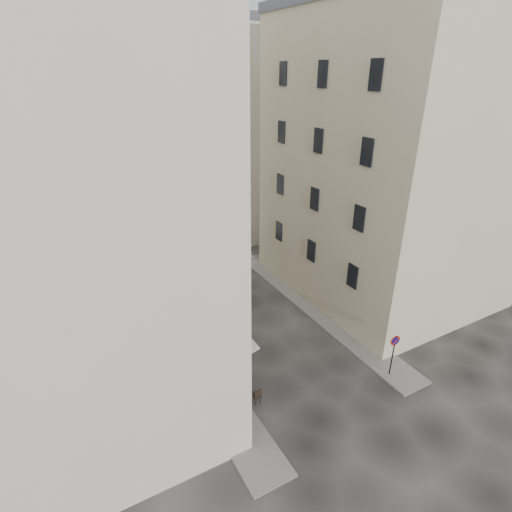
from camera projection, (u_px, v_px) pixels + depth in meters
ground at (280, 351)px, 22.98m from camera, size 90.00×90.00×0.00m
sidewalk_left at (182, 336)px, 24.17m from camera, size 2.00×22.00×0.12m
sidewalk_right at (313, 306)px, 27.29m from camera, size 2.00×18.00×0.12m
building_left at (31, 188)px, 16.42m from camera, size 12.20×16.20×20.60m
building_right at (390, 160)px, 26.38m from camera, size 12.20×14.20×18.60m
building_back at (154, 140)px, 33.69m from camera, size 18.20×10.20×18.60m
cafe_storefront at (201, 337)px, 21.10m from camera, size 1.74×7.30×3.50m
stone_steps at (199, 262)px, 32.80m from camera, size 9.00×3.15×0.80m
bollard_near at (237, 373)px, 20.54m from camera, size 0.12×0.12×0.98m
bollard_mid at (210, 337)px, 23.32m from camera, size 0.12×0.12×0.98m
bollard_far at (190, 309)px, 26.10m from camera, size 0.12×0.12×0.98m
no_parking_sign at (394, 348)px, 20.37m from camera, size 0.59×0.11×2.58m
bistro_table_a at (248, 398)px, 19.11m from camera, size 1.25×0.59×0.88m
bistro_table_b at (236, 361)px, 21.60m from camera, size 1.16×0.54×0.82m
bistro_table_c at (226, 344)px, 22.77m from camera, size 1.40×0.66×0.98m
bistro_table_d at (217, 332)px, 23.89m from camera, size 1.30×0.61×0.91m
bistro_table_e at (189, 316)px, 25.45m from camera, size 1.28×0.60×0.90m
pedestrian at (213, 334)px, 22.91m from camera, size 0.75×0.56×1.85m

